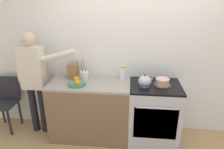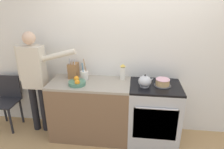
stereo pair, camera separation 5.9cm
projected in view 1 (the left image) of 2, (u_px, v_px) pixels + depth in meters
ground_plane at (132, 149)px, 2.94m from camera, size 16.00×16.00×0.00m
wall_back at (135, 53)px, 3.05m from camera, size 8.00×0.04×2.60m
counter_cabinet at (91, 109)px, 3.11m from camera, size 1.20×0.60×0.92m
stove_range at (153, 113)px, 3.02m from camera, size 0.73×0.63×0.92m
layer_cake at (162, 82)px, 2.84m from camera, size 0.24×0.24×0.10m
tea_kettle at (145, 81)px, 2.80m from camera, size 0.22×0.18×0.18m
knife_block at (73, 71)px, 3.08m from camera, size 0.14×0.17×0.32m
utensil_crock at (84, 75)px, 3.03m from camera, size 0.12×0.12×0.33m
fruit_bowl at (77, 83)px, 2.84m from camera, size 0.25×0.25×0.12m
milk_carton at (122, 72)px, 3.01m from camera, size 0.07×0.07×0.25m
person_baker at (34, 76)px, 3.02m from camera, size 0.93×0.20×1.64m
dining_chair at (6, 99)px, 3.31m from camera, size 0.40×0.40×0.88m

